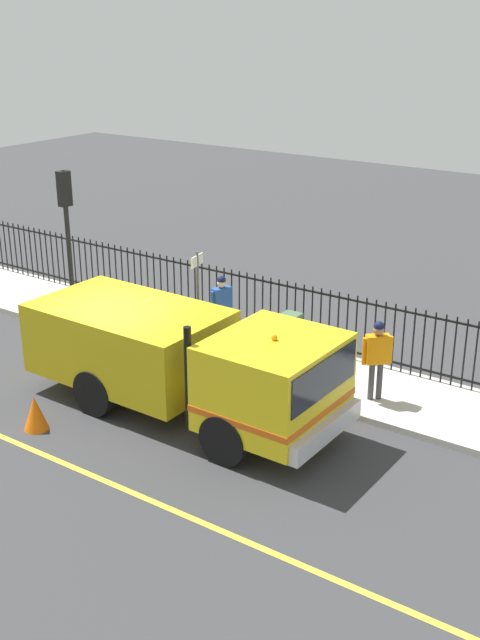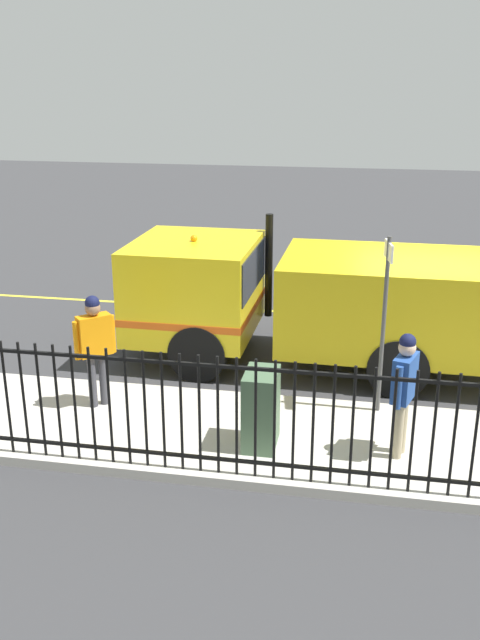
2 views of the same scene
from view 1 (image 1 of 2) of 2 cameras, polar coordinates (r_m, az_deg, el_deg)
ground_plane at (r=17.22m, az=-9.12°, el=-4.96°), size 56.70×56.70×0.00m
sidewalk_slab at (r=19.24m, az=-3.04°, el=-1.62°), size 2.50×25.77×0.13m
lane_marking at (r=15.64m, az=-15.96°, el=-8.40°), size 0.12×23.19×0.01m
work_truck at (r=15.43m, az=-3.41°, el=-2.79°), size 2.47×6.73×2.41m
worker_standing at (r=16.13m, az=9.83°, el=-2.28°), size 0.48×0.50×1.70m
pedestrian_distant at (r=18.72m, az=-1.33°, el=1.31°), size 0.59×0.35×1.66m
iron_fence at (r=19.75m, az=-1.14°, el=1.66°), size 0.04×21.94×1.54m
traffic_light_near at (r=19.90m, az=-12.36°, el=7.25°), size 0.32×0.24×3.87m
utility_cabinet at (r=18.03m, az=3.44°, el=-1.22°), size 0.65×0.42×1.04m
traffic_cone at (r=15.82m, az=-14.50°, el=-6.49°), size 0.48×0.48×0.69m
street_sign at (r=17.44m, az=-3.05°, el=1.80°), size 0.50×0.12×2.59m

